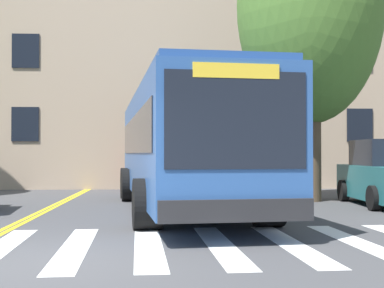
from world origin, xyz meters
TOP-DOWN VIEW (x-y plane):
  - ground_plane at (0.00, 0.00)m, footprint 120.00×120.00m
  - crosswalk at (-0.25, 1.10)m, footprint 13.44×4.66m
  - lane_line_yellow_inner at (-1.42, 15.10)m, footprint 0.12×36.00m
  - lane_line_yellow_outer at (-1.26, 15.10)m, footprint 0.12×36.00m
  - city_bus at (2.24, 6.85)m, footprint 3.92×12.04m
  - car_red_behind_bus at (1.28, 15.63)m, footprint 2.16×3.91m
  - street_tree_curbside_large at (6.32, 8.99)m, footprint 4.80×4.92m
  - building_facade at (-3.87, 19.59)m, footprint 34.85×9.94m

SIDE VIEW (x-z plane):
  - ground_plane at x=0.00m, z-range 0.00..0.00m
  - lane_line_yellow_inner at x=-1.42m, z-range 0.00..0.01m
  - lane_line_yellow_outer at x=-1.26m, z-range 0.00..0.01m
  - crosswalk at x=-0.25m, z-range 0.00..0.01m
  - car_red_behind_bus at x=1.28m, z-range -0.07..1.69m
  - city_bus at x=2.24m, z-range 0.15..3.33m
  - building_facade at x=-3.87m, z-range 0.00..10.73m
  - street_tree_curbside_large at x=6.32m, z-range 1.16..11.06m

